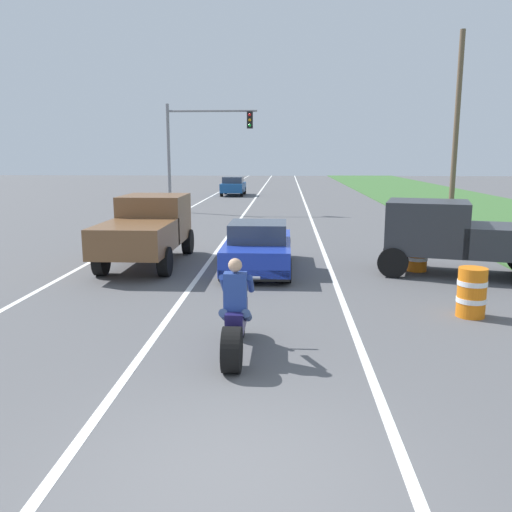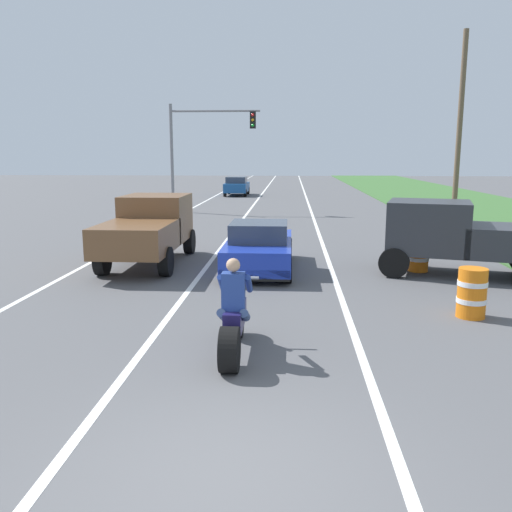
% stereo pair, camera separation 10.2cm
% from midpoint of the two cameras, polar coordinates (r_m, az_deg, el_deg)
% --- Properties ---
extents(ground_plane, '(160.00, 160.00, 0.00)m').
position_cam_midpoint_polar(ground_plane, '(5.77, -2.83, -22.90)').
color(ground_plane, '#565659').
extents(lane_stripe_left_solid, '(0.14, 120.00, 0.01)m').
position_cam_midpoint_polar(lane_stripe_left_solid, '(25.68, -9.75, 3.47)').
color(lane_stripe_left_solid, white).
rests_on(lane_stripe_left_solid, ground).
extents(lane_stripe_right_solid, '(0.14, 120.00, 0.01)m').
position_cam_midpoint_polar(lane_stripe_right_solid, '(25.00, 6.55, 3.37)').
color(lane_stripe_right_solid, white).
rests_on(lane_stripe_right_solid, ground).
extents(lane_stripe_centre_dashed, '(0.14, 120.00, 0.01)m').
position_cam_midpoint_polar(lane_stripe_centre_dashed, '(25.08, -1.71, 3.46)').
color(lane_stripe_centre_dashed, white).
rests_on(lane_stripe_centre_dashed, ground).
extents(motorcycle_with_rider, '(0.70, 2.21, 1.62)m').
position_cam_midpoint_polar(motorcycle_with_rider, '(8.51, -2.07, -7.04)').
color(motorcycle_with_rider, black).
rests_on(motorcycle_with_rider, ground).
extents(sports_car_blue, '(1.84, 4.30, 1.37)m').
position_cam_midpoint_polar(sports_car_blue, '(14.98, 0.55, 0.90)').
color(sports_car_blue, '#1E38B2').
rests_on(sports_car_blue, ground).
extents(pickup_truck_left_lane_brown, '(2.02, 4.80, 1.98)m').
position_cam_midpoint_polar(pickup_truck_left_lane_brown, '(16.03, -11.26, 3.08)').
color(pickup_truck_left_lane_brown, brown).
rests_on(pickup_truck_left_lane_brown, ground).
extents(pickup_truck_right_shoulder_dark_grey, '(5.14, 3.14, 1.98)m').
position_cam_midpoint_polar(pickup_truck_right_shoulder_dark_grey, '(15.25, 21.67, 2.14)').
color(pickup_truck_right_shoulder_dark_grey, '#2D3035').
rests_on(pickup_truck_right_shoulder_dark_grey, ground).
extents(traffic_light_mast_near, '(5.08, 0.34, 6.00)m').
position_cam_midpoint_polar(traffic_light_mast_near, '(30.54, -6.00, 12.28)').
color(traffic_light_mast_near, gray).
rests_on(traffic_light_mast_near, ground).
extents(utility_pole_roadside, '(0.24, 0.24, 8.63)m').
position_cam_midpoint_polar(utility_pole_roadside, '(26.35, 21.10, 12.51)').
color(utility_pole_roadside, brown).
rests_on(utility_pole_roadside, ground).
extents(construction_barrel_nearest, '(0.58, 0.58, 1.00)m').
position_cam_midpoint_polar(construction_barrel_nearest, '(11.45, 22.40, -3.66)').
color(construction_barrel_nearest, orange).
rests_on(construction_barrel_nearest, ground).
extents(construction_barrel_mid, '(0.58, 0.58, 1.00)m').
position_cam_midpoint_polar(construction_barrel_mid, '(15.50, 17.23, 0.28)').
color(construction_barrel_mid, orange).
rests_on(construction_barrel_mid, ground).
extents(distant_car_far_ahead, '(1.80, 4.00, 1.50)m').
position_cam_midpoint_polar(distant_car_far_ahead, '(43.11, -2.01, 7.54)').
color(distant_car_far_ahead, '#194C8C').
rests_on(distant_car_far_ahead, ground).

